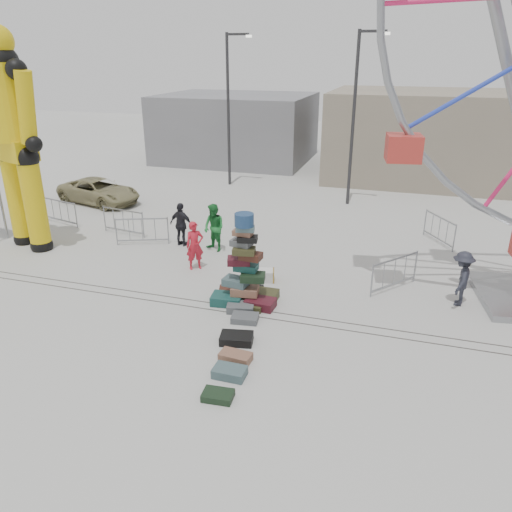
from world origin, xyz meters
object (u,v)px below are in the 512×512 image
(lamp_post_left, at_px, (230,103))
(barricade_wheel_back, at_px, (439,230))
(suitcase_tower, at_px, (245,278))
(steamer_trunk, at_px, (262,275))
(pedestrian_green, at_px, (214,228))
(barricade_dummy_a, at_px, (60,212))
(barricade_dummy_c, at_px, (142,231))
(pedestrian_red, at_px, (195,246))
(pedestrian_black, at_px, (181,225))
(pedestrian_grey, at_px, (461,278))
(lamp_post_right, at_px, (356,111))
(crash_test_dummy, at_px, (14,134))
(parked_suv, at_px, (99,191))
(barricade_wheel_front, at_px, (394,273))
(barricade_dummy_b, at_px, (123,222))

(lamp_post_left, height_order, barricade_wheel_back, lamp_post_left)
(suitcase_tower, distance_m, steamer_trunk, 1.75)
(barricade_wheel_back, bearing_deg, pedestrian_green, -99.17)
(barricade_dummy_a, bearing_deg, lamp_post_left, 76.00)
(barricade_dummy_c, xyz_separation_m, pedestrian_red, (2.94, -1.57, 0.30))
(pedestrian_black, relative_size, pedestrian_grey, 1.02)
(barricade_dummy_c, bearing_deg, lamp_post_right, 27.48)
(pedestrian_black, height_order, pedestrian_grey, pedestrian_black)
(pedestrian_grey, bearing_deg, barricade_dummy_c, -88.15)
(crash_test_dummy, bearing_deg, lamp_post_right, 61.04)
(crash_test_dummy, xyz_separation_m, pedestrian_black, (5.55, 1.78, -3.46))
(barricade_wheel_back, xyz_separation_m, parked_suv, (-16.11, 1.01, 0.06))
(pedestrian_red, bearing_deg, barricade_dummy_a, 122.91)
(pedestrian_red, distance_m, pedestrian_grey, 8.61)
(pedestrian_green, bearing_deg, barricade_wheel_front, 14.51)
(pedestrian_red, bearing_deg, steamer_trunk, -43.55)
(lamp_post_left, distance_m, barricade_dummy_a, 10.85)
(lamp_post_right, relative_size, lamp_post_left, 1.00)
(barricade_dummy_a, relative_size, barricade_wheel_front, 1.00)
(pedestrian_red, relative_size, pedestrian_black, 1.00)
(barricade_wheel_back, height_order, pedestrian_grey, pedestrian_grey)
(steamer_trunk, xyz_separation_m, pedestrian_black, (-3.92, 2.22, 0.67))
(barricade_dummy_c, xyz_separation_m, pedestrian_green, (2.94, 0.24, 0.36))
(crash_test_dummy, distance_m, barricade_wheel_back, 16.39)
(barricade_wheel_back, distance_m, pedestrian_green, 8.85)
(steamer_trunk, bearing_deg, pedestrian_red, 159.09)
(barricade_dummy_c, xyz_separation_m, barricade_wheel_front, (9.64, -1.24, 0.00))
(lamp_post_left, relative_size, barricade_dummy_c, 4.00)
(pedestrian_green, bearing_deg, barricade_wheel_back, 49.29)
(pedestrian_red, bearing_deg, lamp_post_left, 66.84)
(steamer_trunk, bearing_deg, barricade_dummy_b, 144.05)
(suitcase_tower, relative_size, crash_test_dummy, 0.35)
(pedestrian_red, bearing_deg, pedestrian_green, 52.94)
(barricade_dummy_a, relative_size, barricade_dummy_c, 1.00)
(crash_test_dummy, distance_m, barricade_dummy_b, 5.15)
(steamer_trunk, height_order, pedestrian_black, pedestrian_black)
(suitcase_tower, height_order, pedestrian_grey, suitcase_tower)
(pedestrian_grey, bearing_deg, barricade_dummy_b, -90.83)
(suitcase_tower, bearing_deg, pedestrian_green, 119.55)
(steamer_trunk, bearing_deg, barricade_dummy_c, 146.78)
(barricade_dummy_a, height_order, barricade_dummy_b, same)
(pedestrian_red, distance_m, pedestrian_green, 1.81)
(barricade_wheel_back, xyz_separation_m, pedestrian_black, (-9.59, -3.24, 0.31))
(steamer_trunk, bearing_deg, suitcase_tower, -106.05)
(steamer_trunk, distance_m, barricade_dummy_b, 7.29)
(crash_test_dummy, height_order, pedestrian_black, crash_test_dummy)
(pedestrian_red, xyz_separation_m, pedestrian_green, (-0.00, 1.81, 0.05))
(suitcase_tower, distance_m, barricade_wheel_back, 9.11)
(lamp_post_left, bearing_deg, pedestrian_black, -81.34)
(barricade_dummy_b, distance_m, pedestrian_red, 4.89)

